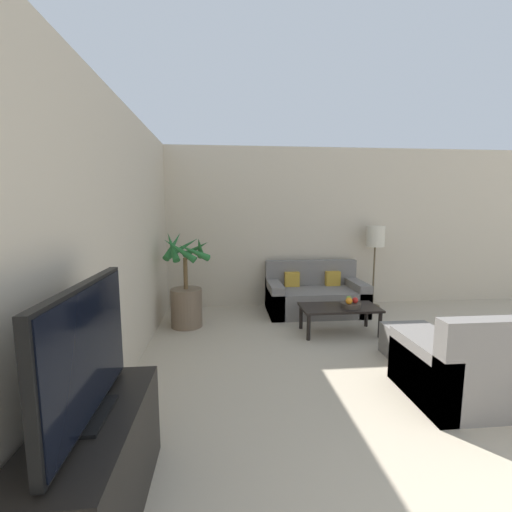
# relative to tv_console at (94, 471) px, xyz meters

# --- Properties ---
(wall_back) EXTENTS (7.77, 0.06, 2.70)m
(wall_back) POSITION_rel_tv_console_xyz_m (2.83, 4.11, 1.04)
(wall_back) COLOR beige
(wall_back) RESTS_ON ground_plane
(wall_left) EXTENTS (0.06, 8.32, 2.70)m
(wall_left) POSITION_rel_tv_console_xyz_m (-0.29, 0.72, 1.04)
(wall_left) COLOR beige
(wall_left) RESTS_ON ground_plane
(tv_console) EXTENTS (0.46, 1.12, 0.61)m
(tv_console) POSITION_rel_tv_console_xyz_m (0.00, 0.00, 0.00)
(tv_console) COLOR black
(tv_console) RESTS_ON ground_plane
(television) EXTENTS (0.18, 1.01, 0.70)m
(television) POSITION_rel_tv_console_xyz_m (0.00, 0.00, 0.65)
(television) COLOR black
(television) RESTS_ON tv_console
(potted_palm) EXTENTS (0.68, 0.74, 1.38)m
(potted_palm) POSITION_rel_tv_console_xyz_m (0.15, 3.11, 0.18)
(potted_palm) COLOR brown
(potted_palm) RESTS_ON ground_plane
(sofa_loveseat) EXTENTS (1.54, 0.85, 0.81)m
(sofa_loveseat) POSITION_rel_tv_console_xyz_m (2.16, 3.60, -0.04)
(sofa_loveseat) COLOR slate
(sofa_loveseat) RESTS_ON ground_plane
(floor_lamp) EXTENTS (0.30, 0.30, 1.39)m
(floor_lamp) POSITION_rel_tv_console_xyz_m (3.23, 3.81, 0.84)
(floor_lamp) COLOR brown
(floor_lamp) RESTS_ON ground_plane
(coffee_table) EXTENTS (1.04, 0.52, 0.37)m
(coffee_table) POSITION_rel_tv_console_xyz_m (2.24, 2.64, 0.02)
(coffee_table) COLOR black
(coffee_table) RESTS_ON ground_plane
(fruit_bowl) EXTENTS (0.27, 0.27, 0.06)m
(fruit_bowl) POSITION_rel_tv_console_xyz_m (2.38, 2.61, 0.09)
(fruit_bowl) COLOR #42382D
(fruit_bowl) RESTS_ON coffee_table
(apple_red) EXTENTS (0.08, 0.08, 0.08)m
(apple_red) POSITION_rel_tv_console_xyz_m (2.43, 2.59, 0.16)
(apple_red) COLOR red
(apple_red) RESTS_ON fruit_bowl
(apple_green) EXTENTS (0.08, 0.08, 0.08)m
(apple_green) POSITION_rel_tv_console_xyz_m (2.37, 2.67, 0.16)
(apple_green) COLOR olive
(apple_green) RESTS_ON fruit_bowl
(orange_fruit) EXTENTS (0.09, 0.09, 0.09)m
(orange_fruit) POSITION_rel_tv_console_xyz_m (2.33, 2.55, 0.16)
(orange_fruit) COLOR orange
(orange_fruit) RESTS_ON fruit_bowl
(armchair) EXTENTS (0.84, 0.85, 0.84)m
(armchair) POSITION_rel_tv_console_xyz_m (2.74, 0.94, -0.03)
(armchair) COLOR slate
(armchair) RESTS_ON ground_plane
(ottoman) EXTENTS (0.56, 0.54, 0.36)m
(ottoman) POSITION_rel_tv_console_xyz_m (2.79, 1.77, -0.13)
(ottoman) COLOR slate
(ottoman) RESTS_ON ground_plane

